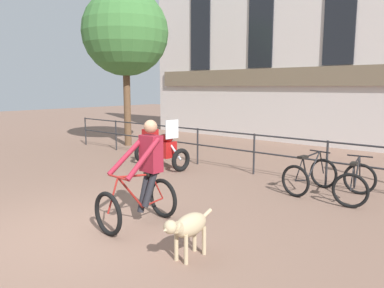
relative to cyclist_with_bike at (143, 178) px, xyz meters
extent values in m
plane|color=#7A5B4C|center=(-0.49, -1.00, -0.76)|extent=(60.00, 60.00, 0.00)
cylinder|color=#232326|center=(-7.99, 4.20, -0.24)|extent=(0.05, 0.05, 1.05)
cylinder|color=#232326|center=(-6.12, 4.20, -0.24)|extent=(0.05, 0.05, 1.05)
cylinder|color=#232326|center=(-4.24, 4.20, -0.24)|extent=(0.05, 0.05, 1.05)
cylinder|color=#232326|center=(-2.37, 4.20, -0.24)|extent=(0.05, 0.05, 1.05)
cylinder|color=#232326|center=(-0.49, 4.20, -0.24)|extent=(0.05, 0.05, 1.05)
cylinder|color=#232326|center=(1.38, 4.20, -0.24)|extent=(0.05, 0.05, 1.05)
cylinder|color=#232326|center=(-0.49, 4.20, 0.26)|extent=(15.00, 0.04, 0.04)
cylinder|color=#232326|center=(-0.49, 4.20, -0.19)|extent=(15.00, 0.04, 0.04)
cube|color=brown|center=(-0.49, 9.64, 1.84)|extent=(17.10, 0.12, 0.70)
cube|color=black|center=(-6.79, 9.67, 5.32)|extent=(1.10, 0.06, 6.20)
torus|color=black|center=(-0.04, -0.69, -0.42)|extent=(0.68, 0.11, 0.68)
torus|color=black|center=(0.02, 0.41, -0.42)|extent=(0.68, 0.11, 0.68)
cylinder|color=maroon|center=(-0.01, -0.26, -0.19)|extent=(0.06, 0.49, 0.60)
cylinder|color=maroon|center=(0.00, 0.07, -0.22)|extent=(0.05, 0.23, 0.52)
cylinder|color=maroon|center=(-0.01, -0.16, 0.07)|extent=(0.07, 0.66, 0.10)
cylinder|color=maroon|center=(0.01, 0.19, -0.45)|extent=(0.05, 0.44, 0.08)
cylinder|color=maroon|center=(0.02, 0.29, -0.19)|extent=(0.04, 0.27, 0.47)
cylinder|color=maroon|center=(-0.03, -0.59, -0.16)|extent=(0.04, 0.23, 0.54)
cylinder|color=maroon|center=(-0.03, -0.49, 0.10)|extent=(0.48, 0.06, 0.03)
cube|color=black|center=(0.01, 0.17, 0.06)|extent=(0.13, 0.25, 0.05)
cube|color=maroon|center=(0.01, 0.17, 0.39)|extent=(0.37, 0.24, 0.60)
sphere|color=#A87A5B|center=(0.01, 0.17, 0.83)|extent=(0.22, 0.22, 0.22)
cylinder|color=maroon|center=(-0.22, -0.15, 0.37)|extent=(0.18, 0.72, 0.60)
cylinder|color=maroon|center=(0.20, -0.17, 0.37)|extent=(0.11, 0.72, 0.60)
cylinder|color=black|center=(-0.07, 0.08, -0.25)|extent=(0.12, 0.31, 0.69)
cylinder|color=black|center=(0.07, 0.07, -0.19)|extent=(0.16, 0.32, 0.58)
ellipsoid|color=tan|center=(1.38, -0.43, -0.32)|extent=(0.26, 0.58, 0.30)
cylinder|color=tan|center=(1.38, -0.66, -0.29)|extent=(0.17, 0.16, 0.18)
sphere|color=tan|center=(1.39, -0.81, -0.23)|extent=(0.17, 0.17, 0.17)
cone|color=tan|center=(1.39, -0.89, -0.25)|extent=(0.10, 0.10, 0.09)
cylinder|color=tan|center=(1.38, -0.09, -0.26)|extent=(0.06, 0.19, 0.11)
cylinder|color=tan|center=(1.30, -0.61, -0.57)|extent=(0.06, 0.06, 0.39)
cylinder|color=tan|center=(1.47, -0.61, -0.57)|extent=(0.06, 0.06, 0.39)
cylinder|color=tan|center=(1.30, -0.25, -0.57)|extent=(0.06, 0.06, 0.39)
cylinder|color=tan|center=(1.46, -0.24, -0.57)|extent=(0.06, 0.06, 0.39)
torus|color=black|center=(-2.11, 3.20, -0.45)|extent=(0.16, 0.63, 0.62)
torus|color=black|center=(-3.70, 3.31, -0.45)|extent=(0.16, 0.63, 0.62)
cube|color=maroon|center=(-2.90, 3.25, -0.23)|extent=(0.90, 0.46, 0.44)
ellipsoid|color=maroon|center=(-2.71, 3.24, 0.07)|extent=(0.50, 0.35, 0.24)
cube|color=black|center=(-3.01, 3.26, 0.04)|extent=(0.58, 0.34, 0.10)
cylinder|color=#B2B2B7|center=(-2.31, 3.21, -0.27)|extent=(0.45, 0.09, 0.41)
cube|color=silver|center=(-2.44, 3.22, 0.34)|extent=(0.06, 0.44, 0.50)
cube|color=maroon|center=(-3.36, 3.28, 0.13)|extent=(0.34, 0.38, 0.28)
torus|color=black|center=(1.37, 4.07, -0.43)|extent=(0.66, 0.17, 0.66)
torus|color=black|center=(1.20, 3.03, -0.43)|extent=(0.66, 0.17, 0.66)
cylinder|color=black|center=(1.31, 3.66, -0.20)|extent=(0.11, 0.47, 0.58)
cylinder|color=black|center=(1.25, 3.35, -0.24)|extent=(0.07, 0.22, 0.51)
cylinder|color=black|center=(1.29, 3.57, 0.05)|extent=(0.13, 0.63, 0.10)
cylinder|color=black|center=(1.24, 3.24, -0.46)|extent=(0.09, 0.42, 0.07)
cylinder|color=black|center=(1.22, 3.14, -0.21)|extent=(0.06, 0.25, 0.46)
cylinder|color=black|center=(1.36, 3.97, -0.18)|extent=(0.06, 0.21, 0.52)
cylinder|color=black|center=(1.34, 3.88, 0.08)|extent=(0.48, 0.11, 0.03)
cube|color=black|center=(1.24, 3.26, 0.03)|extent=(0.16, 0.26, 0.05)
torus|color=black|center=(2.14, 4.07, -0.43)|extent=(0.66, 0.15, 0.66)
torus|color=black|center=(2.29, 3.03, -0.43)|extent=(0.66, 0.15, 0.66)
cylinder|color=black|center=(2.20, 3.66, -0.20)|extent=(0.10, 0.47, 0.58)
cylinder|color=black|center=(2.24, 3.35, -0.24)|extent=(0.06, 0.22, 0.51)
cylinder|color=black|center=(2.21, 3.57, 0.05)|extent=(0.12, 0.63, 0.10)
cylinder|color=black|center=(2.26, 3.24, -0.46)|extent=(0.08, 0.42, 0.07)
cylinder|color=black|center=(2.27, 3.14, -0.21)|extent=(0.06, 0.25, 0.46)
cylinder|color=black|center=(2.15, 3.98, -0.18)|extent=(0.05, 0.21, 0.52)
cylinder|color=black|center=(2.17, 3.88, 0.08)|extent=(0.48, 0.10, 0.03)
cube|color=black|center=(2.25, 3.26, 0.03)|extent=(0.15, 0.25, 0.05)
cylinder|color=brown|center=(-6.65, 5.18, 0.89)|extent=(0.26, 0.26, 3.32)
sphere|color=#386B33|center=(-6.65, 5.18, 3.42)|extent=(3.15, 3.15, 3.15)
camera|label=1|loc=(4.44, -3.94, 1.47)|focal=35.00mm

